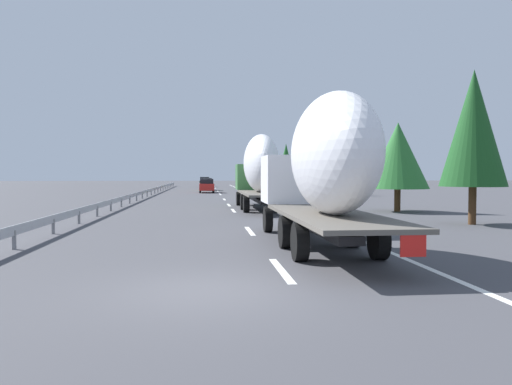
# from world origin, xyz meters

# --- Properties ---
(ground_plane) EXTENTS (260.00, 260.00, 0.00)m
(ground_plane) POSITION_xyz_m (40.00, 0.00, 0.00)
(ground_plane) COLOR #424247
(lane_stripe_0) EXTENTS (3.20, 0.20, 0.01)m
(lane_stripe_0) POSITION_xyz_m (2.00, -1.80, 0.00)
(lane_stripe_0) COLOR white
(lane_stripe_0) RESTS_ON ground_plane
(lane_stripe_1) EXTENTS (3.20, 0.20, 0.01)m
(lane_stripe_1) POSITION_xyz_m (10.52, -1.80, 0.00)
(lane_stripe_1) COLOR white
(lane_stripe_1) RESTS_ON ground_plane
(lane_stripe_2) EXTENTS (3.20, 0.20, 0.01)m
(lane_stripe_2) POSITION_xyz_m (22.17, -1.80, 0.00)
(lane_stripe_2) COLOR white
(lane_stripe_2) RESTS_ON ground_plane
(lane_stripe_3) EXTENTS (3.20, 0.20, 0.01)m
(lane_stripe_3) POSITION_xyz_m (28.05, -1.80, 0.00)
(lane_stripe_3) COLOR white
(lane_stripe_3) RESTS_ON ground_plane
(lane_stripe_4) EXTENTS (3.20, 0.20, 0.01)m
(lane_stripe_4) POSITION_xyz_m (36.66, -1.80, 0.00)
(lane_stripe_4) COLOR white
(lane_stripe_4) RESTS_ON ground_plane
(lane_stripe_5) EXTENTS (3.20, 0.20, 0.01)m
(lane_stripe_5) POSITION_xyz_m (48.19, -1.80, 0.00)
(lane_stripe_5) COLOR white
(lane_stripe_5) RESTS_ON ground_plane
(lane_stripe_6) EXTENTS (3.20, 0.20, 0.01)m
(lane_stripe_6) POSITION_xyz_m (52.39, -1.80, 0.00)
(lane_stripe_6) COLOR white
(lane_stripe_6) RESTS_ON ground_plane
(lane_stripe_7) EXTENTS (3.20, 0.20, 0.01)m
(lane_stripe_7) POSITION_xyz_m (59.97, -1.80, 0.00)
(lane_stripe_7) COLOR white
(lane_stripe_7) RESTS_ON ground_plane
(lane_stripe_8) EXTENTS (3.20, 0.20, 0.01)m
(lane_stripe_8) POSITION_xyz_m (86.15, -1.80, 0.00)
(lane_stripe_8) COLOR white
(lane_stripe_8) RESTS_ON ground_plane
(lane_stripe_9) EXTENTS (3.20, 0.20, 0.01)m
(lane_stripe_9) POSITION_xyz_m (74.70, -1.80, 0.00)
(lane_stripe_9) COLOR white
(lane_stripe_9) RESTS_ON ground_plane
(edge_line_right) EXTENTS (110.00, 0.20, 0.01)m
(edge_line_right) POSITION_xyz_m (45.00, -5.50, 0.00)
(edge_line_right) COLOR white
(edge_line_right) RESTS_ON ground_plane
(truck_lead) EXTENTS (12.94, 2.55, 4.93)m
(truck_lead) POSITION_xyz_m (23.17, -3.60, 2.72)
(truck_lead) COLOR #387038
(truck_lead) RESTS_ON ground_plane
(truck_trailing) EXTENTS (12.51, 2.55, 4.68)m
(truck_trailing) POSITION_xyz_m (5.26, -3.60, 2.58)
(truck_trailing) COLOR silver
(truck_trailing) RESTS_ON ground_plane
(car_yellow_coupe) EXTENTS (4.36, 1.78, 1.80)m
(car_yellow_coupe) POSITION_xyz_m (63.14, -0.24, 0.92)
(car_yellow_coupe) COLOR gold
(car_yellow_coupe) RESTS_ON ground_plane
(car_red_compact) EXTENTS (4.43, 1.87, 1.76)m
(car_red_compact) POSITION_xyz_m (53.90, -0.26, 0.90)
(car_red_compact) COLOR red
(car_red_compact) RESTS_ON ground_plane
(car_black_suv) EXTENTS (4.02, 1.88, 1.85)m
(car_black_suv) POSITION_xyz_m (83.29, -0.02, 0.93)
(car_black_suv) COLOR black
(car_black_suv) RESTS_ON ground_plane
(road_sign) EXTENTS (0.10, 0.90, 3.10)m
(road_sign) POSITION_xyz_m (42.69, -6.70, 2.15)
(road_sign) COLOR gray
(road_sign) RESTS_ON ground_plane
(tree_0) EXTENTS (3.03, 3.03, 7.22)m
(tree_0) POSITION_xyz_m (12.13, -12.41, 4.49)
(tree_0) COLOR #472D19
(tree_0) RESTS_ON ground_plane
(tree_1) EXTENTS (3.88, 3.88, 5.60)m
(tree_1) POSITION_xyz_m (20.30, -12.03, 3.52)
(tree_1) COLOR #472D19
(tree_1) RESTS_ON ground_plane
(tree_2) EXTENTS (2.47, 2.47, 6.31)m
(tree_2) POSITION_xyz_m (81.12, -12.52, 3.93)
(tree_2) COLOR #472D19
(tree_2) RESTS_ON ground_plane
(tree_3) EXTENTS (3.85, 3.85, 6.90)m
(tree_3) POSITION_xyz_m (45.80, -12.97, 4.38)
(tree_3) COLOR #472D19
(tree_3) RESTS_ON ground_plane
(tree_4) EXTENTS (3.29, 3.29, 5.64)m
(tree_4) POSITION_xyz_m (76.00, -12.61, 3.77)
(tree_4) COLOR #472D19
(tree_4) RESTS_ON ground_plane
(tree_5) EXTENTS (2.60, 2.60, 7.20)m
(tree_5) POSITION_xyz_m (68.23, -12.83, 4.52)
(tree_5) COLOR #472D19
(tree_5) RESTS_ON ground_plane
(guardrail_median) EXTENTS (94.00, 0.10, 0.76)m
(guardrail_median) POSITION_xyz_m (43.00, 6.00, 0.58)
(guardrail_median) COLOR #9EA0A5
(guardrail_median) RESTS_ON ground_plane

